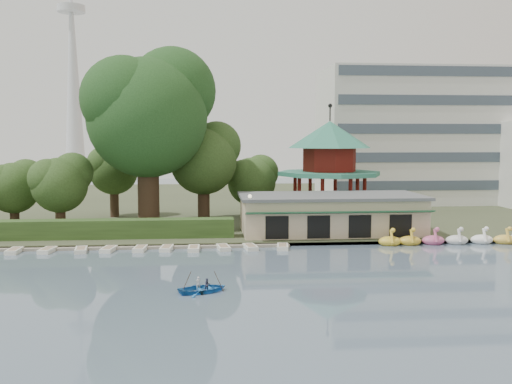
{
  "coord_description": "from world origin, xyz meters",
  "views": [
    {
      "loc": [
        -2.51,
        -35.01,
        9.94
      ],
      "look_at": [
        2.0,
        18.0,
        5.0
      ],
      "focal_mm": 40.0,
      "sensor_mm": 36.0,
      "label": 1
    }
  ],
  "objects": [
    {
      "name": "rowboat_with_passengers",
      "position": [
        -2.89,
        1.54,
        0.46
      ],
      "size": [
        5.26,
        4.47,
        2.01
      ],
      "color": "#246FB9",
      "rests_on": "ground"
    },
    {
      "name": "shore",
      "position": [
        0.0,
        52.0,
        0.2
      ],
      "size": [
        220.0,
        70.0,
        0.4
      ],
      "primitive_type": "cube",
      "color": "#424930",
      "rests_on": "ground"
    },
    {
      "name": "small_trees",
      "position": [
        -11.01,
        31.74,
        6.29
      ],
      "size": [
        39.26,
        16.09,
        11.68
      ],
      "color": "#3A281C",
      "rests_on": "shore"
    },
    {
      "name": "embankment",
      "position": [
        0.0,
        17.3,
        0.15
      ],
      "size": [
        220.0,
        0.6,
        0.3
      ],
      "primitive_type": "cube",
      "color": "gray",
      "rests_on": "ground"
    },
    {
      "name": "broadcast_tower",
      "position": [
        -42.0,
        140.0,
        33.98
      ],
      "size": [
        8.0,
        8.0,
        96.0
      ],
      "color": "silver",
      "rests_on": "ground"
    },
    {
      "name": "big_tree",
      "position": [
        -8.82,
        28.21,
        13.25
      ],
      "size": [
        14.33,
        13.35,
        19.8
      ],
      "color": "#3A281C",
      "rests_on": "shore"
    },
    {
      "name": "office_building",
      "position": [
        32.67,
        49.0,
        9.73
      ],
      "size": [
        38.0,
        18.0,
        20.0
      ],
      "color": "silver",
      "rests_on": "shore"
    },
    {
      "name": "ground_plane",
      "position": [
        0.0,
        0.0,
        0.0
      ],
      "size": [
        220.0,
        220.0,
        0.0
      ],
      "primitive_type": "plane",
      "color": "slate",
      "rests_on": "ground"
    },
    {
      "name": "swan_boats",
      "position": [
        21.08,
        16.68,
        0.4
      ],
      "size": [
        14.91,
        2.02,
        1.92
      ],
      "color": "yellow",
      "rests_on": "ground"
    },
    {
      "name": "dock",
      "position": [
        -12.0,
        17.2,
        0.12
      ],
      "size": [
        34.0,
        1.6,
        0.24
      ],
      "primitive_type": "cube",
      "color": "gray",
      "rests_on": "ground"
    },
    {
      "name": "lamp_post",
      "position": [
        1.5,
        19.0,
        3.34
      ],
      "size": [
        0.36,
        0.36,
        4.28
      ],
      "color": "black",
      "rests_on": "shore"
    },
    {
      "name": "moored_rowboats",
      "position": [
        -11.47,
        15.86,
        0.18
      ],
      "size": [
        32.59,
        2.72,
        0.36
      ],
      "color": "white",
      "rests_on": "ground"
    },
    {
      "name": "hedge",
      "position": [
        -15.0,
        20.5,
        1.3
      ],
      "size": [
        30.0,
        2.0,
        1.8
      ],
      "primitive_type": "cube",
      "color": "#324F20",
      "rests_on": "shore"
    },
    {
      "name": "pavilion",
      "position": [
        12.0,
        32.0,
        7.48
      ],
      "size": [
        12.4,
        12.4,
        13.5
      ],
      "color": "beige",
      "rests_on": "shore"
    },
    {
      "name": "boathouse",
      "position": [
        10.0,
        21.97,
        2.37
      ],
      "size": [
        18.6,
        9.39,
        3.9
      ],
      "color": "beige",
      "rests_on": "shore"
    }
  ]
}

